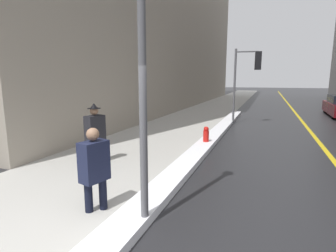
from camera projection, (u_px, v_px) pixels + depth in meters
name	position (u px, v px, depth m)	size (l,w,h in m)	color
sidewalk_slab	(203.00, 113.00, 18.03)	(4.00, 80.00, 0.01)	#B2AFA8
road_centre_stripe	(300.00, 118.00, 15.93)	(0.16, 80.00, 0.00)	gold
snow_bank_curb	(211.00, 139.00, 9.96)	(0.59, 17.36, 0.17)	white
lamp_post	(142.00, 23.00, 3.65)	(0.28, 0.28, 5.19)	#515156
traffic_light_near	(249.00, 70.00, 13.30)	(1.30, 0.46, 3.84)	#515156
pedestrian_nearside	(94.00, 166.00, 4.52)	(0.40, 0.54, 1.50)	black
pedestrian_in_fedora	(95.00, 131.00, 7.19)	(0.42, 0.57, 1.67)	black
fire_hydrant	(206.00, 137.00, 9.13)	(0.20, 0.20, 0.70)	red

